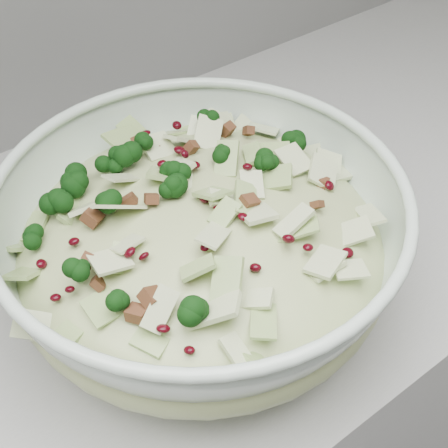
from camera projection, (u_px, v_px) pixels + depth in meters
name	position (u px, v px, depth m)	size (l,w,h in m)	color
mixing_bowl	(201.00, 247.00, 0.60)	(0.49, 0.49, 0.15)	silver
salad	(201.00, 229.00, 0.59)	(0.51, 0.51, 0.16)	#BAC687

